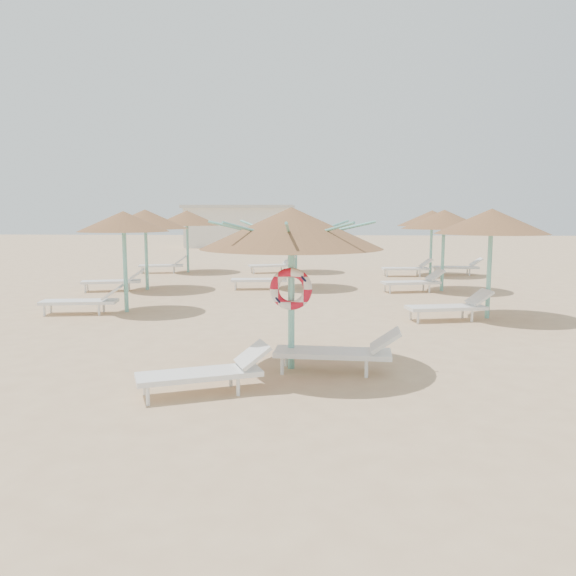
{
  "coord_description": "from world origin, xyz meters",
  "views": [
    {
      "loc": [
        0.36,
        -8.74,
        2.57
      ],
      "look_at": [
        -0.21,
        0.82,
        1.3
      ],
      "focal_mm": 35.0,
      "sensor_mm": 36.0,
      "label": 1
    }
  ],
  "objects": [
    {
      "name": "ground",
      "position": [
        0.0,
        0.0,
        0.0
      ],
      "size": [
        120.0,
        120.0,
        0.0
      ],
      "primitive_type": "plane",
      "color": "tan",
      "rests_on": "ground"
    },
    {
      "name": "main_palapa",
      "position": [
        -0.13,
        0.39,
        2.33
      ],
      "size": [
        2.99,
        2.99,
        2.68
      ],
      "color": "#72C6B7",
      "rests_on": "ground"
    },
    {
      "name": "lounger_main_a",
      "position": [
        -1.25,
        -1.02,
        0.33
      ],
      "size": [
        1.97,
        1.24,
        0.69
      ],
      "rotation": [
        0.0,
        0.0,
        0.39
      ],
      "color": "white",
      "rests_on": "ground"
    },
    {
      "name": "lounger_main_b",
      "position": [
        0.69,
        0.2,
        0.35
      ],
      "size": [
        2.07,
        0.74,
        0.74
      ],
      "rotation": [
        0.0,
        0.0,
        -0.07
      ],
      "color": "white",
      "rests_on": "ground"
    },
    {
      "name": "palapa_field",
      "position": [
        -0.31,
        11.34,
        2.33
      ],
      "size": [
        14.81,
        13.48,
        2.72
      ],
      "color": "#72C6B7",
      "rests_on": "ground"
    },
    {
      "name": "service_hut",
      "position": [
        -6.0,
        35.0,
        1.64
      ],
      "size": [
        8.4,
        4.4,
        3.25
      ],
      "color": "silver",
      "rests_on": "ground"
    }
  ]
}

